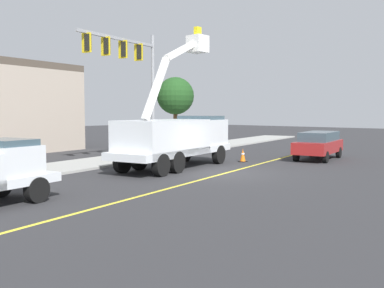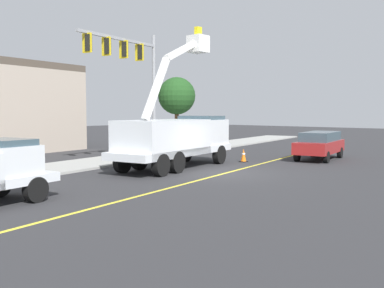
{
  "view_description": "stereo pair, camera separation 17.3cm",
  "coord_description": "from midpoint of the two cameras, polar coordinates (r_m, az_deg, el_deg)",
  "views": [
    {
      "loc": [
        -16.93,
        -12.38,
        2.98
      ],
      "look_at": [
        -0.98,
        1.22,
        1.4
      ],
      "focal_mm": 41.45,
      "sensor_mm": 36.0,
      "label": 1
    },
    {
      "loc": [
        -16.81,
        -12.51,
        2.98
      ],
      "look_at": [
        -0.98,
        1.22,
        1.4
      ],
      "focal_mm": 41.45,
      "sensor_mm": 36.0,
      "label": 2
    }
  ],
  "objects": [
    {
      "name": "lane_centre_stripe",
      "position": [
        21.17,
        4.01,
        -3.78
      ],
      "size": [
        49.33,
        8.48,
        0.01
      ],
      "primitive_type": "cube",
      "rotation": [
        0.0,
        0.0,
        0.17
      ],
      "color": "yellow",
      "rests_on": "ground"
    },
    {
      "name": "ground",
      "position": [
        21.17,
        4.01,
        -3.79
      ],
      "size": [
        120.0,
        120.0,
        0.0
      ],
      "primitive_type": "plane",
      "color": "#2D2D30"
    },
    {
      "name": "street_tree_right",
      "position": [
        33.45,
        -2.3,
        6.16
      ],
      "size": [
        2.81,
        2.81,
        5.5
      ],
      "color": "brown",
      "rests_on": "ground"
    },
    {
      "name": "utility_bucket_truck",
      "position": [
        23.08,
        -2.26,
        0.93
      ],
      "size": [
        8.5,
        3.83,
        7.43
      ],
      "color": "silver",
      "rests_on": "ground"
    },
    {
      "name": "sidewalk_far_side",
      "position": [
        25.78,
        -12.14,
        -2.29
      ],
      "size": [
        59.76,
        13.54,
        0.12
      ],
      "primitive_type": "cube",
      "rotation": [
        0.0,
        0.0,
        0.17
      ],
      "color": "#9E9E99",
      "rests_on": "ground"
    },
    {
      "name": "traffic_signal_mast",
      "position": [
        26.37,
        -8.1,
        9.94
      ],
      "size": [
        6.51,
        1.35,
        7.66
      ],
      "color": "gray",
      "rests_on": "ground"
    },
    {
      "name": "passing_minivan",
      "position": [
        28.12,
        15.82,
        0.05
      ],
      "size": [
        5.05,
        2.67,
        1.69
      ],
      "color": "maroon",
      "rests_on": "ground"
    },
    {
      "name": "traffic_cone_mid_front",
      "position": [
        25.96,
        6.37,
        -1.47
      ],
      "size": [
        0.4,
        0.4,
        0.77
      ],
      "color": "black",
      "rests_on": "ground"
    }
  ]
}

